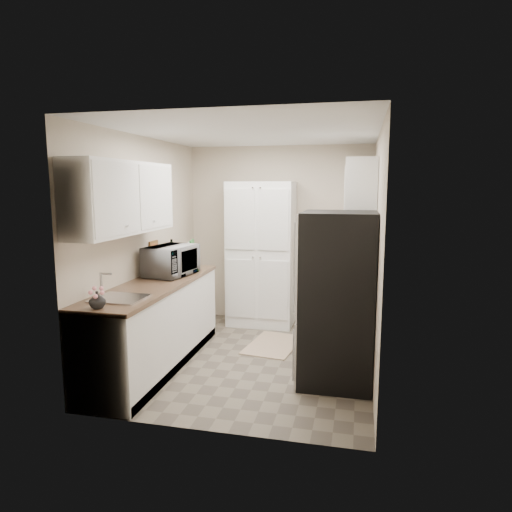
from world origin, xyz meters
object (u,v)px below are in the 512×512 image
at_px(refrigerator, 337,299).
at_px(wine_bottle, 172,255).
at_px(toaster_oven, 356,256).
at_px(pantry_cabinet, 261,254).
at_px(electric_range, 343,314).
at_px(microwave, 171,261).

bearing_deg(refrigerator, wine_bottle, 158.72).
distance_m(refrigerator, wine_bottle, 2.24).
distance_m(wine_bottle, toaster_oven, 2.38).
xyz_separation_m(pantry_cabinet, wine_bottle, (-0.94, -0.91, 0.09)).
relative_size(pantry_cabinet, electric_range, 1.77).
bearing_deg(pantry_cabinet, microwave, -120.42).
height_order(electric_range, wine_bottle, wine_bottle).
bearing_deg(electric_range, wine_bottle, 179.72).
height_order(wine_bottle, toaster_oven, wine_bottle).
relative_size(microwave, wine_bottle, 1.84).
bearing_deg(toaster_oven, wine_bottle, -151.01).
relative_size(electric_range, refrigerator, 0.66).
relative_size(electric_range, microwave, 1.82).
bearing_deg(refrigerator, pantry_cabinet, 123.46).
height_order(pantry_cabinet, microwave, pantry_cabinet).
bearing_deg(toaster_oven, pantry_cabinet, -175.42).
height_order(microwave, wine_bottle, microwave).
relative_size(pantry_cabinet, wine_bottle, 5.93).
distance_m(pantry_cabinet, electric_range, 1.58).
relative_size(electric_range, wine_bottle, 3.35).
bearing_deg(electric_range, microwave, -168.61).
distance_m(electric_range, refrigerator, 0.88).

